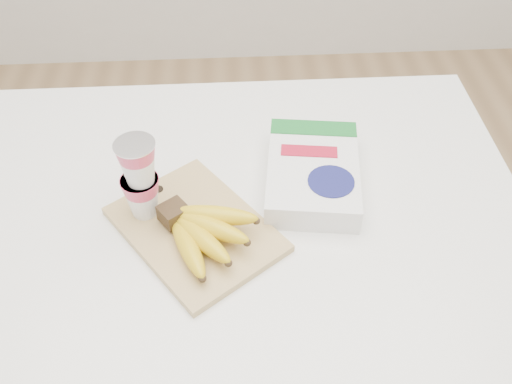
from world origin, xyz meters
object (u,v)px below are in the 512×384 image
table (223,328)px  cereal_box (313,173)px  cutting_board (195,229)px  yogurt_stack (139,177)px  bananas (202,230)px

table → cereal_box: cereal_box is taller
cutting_board → yogurt_stack: size_ratio=1.80×
cutting_board → cereal_box: size_ratio=1.07×
table → bananas: bearing=-100.3°
cereal_box → cutting_board: bearing=-145.9°
table → yogurt_stack: yogurt_stack is taller
table → bananas: (-0.02, -0.11, 0.50)m
table → cereal_box: bearing=11.7°
table → cereal_box: (0.20, 0.04, 0.49)m
table → cutting_board: size_ratio=4.05×
bananas → yogurt_stack: (-0.11, 0.08, 0.06)m
table → bananas: 0.51m
bananas → yogurt_stack: size_ratio=1.13×
cutting_board → bananas: 0.05m
bananas → cereal_box: size_ratio=0.67×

